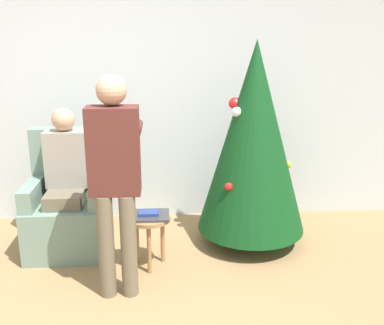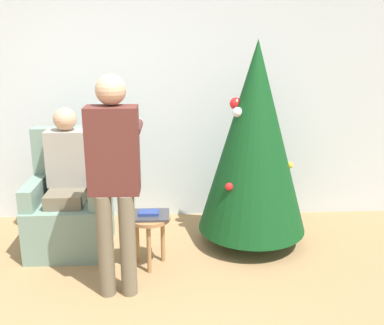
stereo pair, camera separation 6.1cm
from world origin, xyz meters
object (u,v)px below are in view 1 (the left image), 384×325
object	(u,v)px
christmas_tree	(253,138)
armchair	(69,209)
person_seated	(66,175)
person_standing	(115,170)
side_stool	(149,226)

from	to	relation	value
christmas_tree	armchair	xyz separation A→B (m)	(-1.66, -0.01, -0.63)
armchair	person_seated	world-z (taller)	person_seated
armchair	person_standing	world-z (taller)	person_standing
person_standing	armchair	bearing A→B (deg)	123.94
christmas_tree	person_seated	size ratio (longest dim) A/B	1.45
christmas_tree	person_standing	distance (m)	1.38
armchair	person_standing	xyz separation A→B (m)	(0.51, -0.76, 0.60)
armchair	side_stool	bearing A→B (deg)	-28.19
armchair	person_seated	distance (m)	0.34
person_seated	side_stool	distance (m)	0.88
christmas_tree	armchair	distance (m)	1.78
armchair	person_standing	size ratio (longest dim) A/B	0.66
person_seated	armchair	bearing A→B (deg)	90.00
person_standing	side_stool	size ratio (longest dim) A/B	3.67
christmas_tree	person_standing	size ratio (longest dim) A/B	1.14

